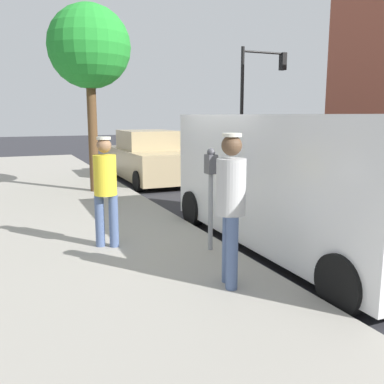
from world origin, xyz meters
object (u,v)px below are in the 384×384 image
Objects in this scene: parked_van at (301,179)px; pedestrian_in_gray at (231,200)px; street_tree at (89,48)px; traffic_light_corner at (258,85)px; parking_meter_near at (211,182)px; pedestrian_in_yellow at (105,185)px; parked_sedan_behind at (149,159)px.

pedestrian_in_gray is at bearing 31.49° from parked_van.
street_tree is (0.21, -7.06, 2.61)m from pedestrian_in_gray.
parked_van is 14.11m from traffic_light_corner.
parking_meter_near is 0.91× the size of pedestrian_in_yellow.
parked_sedan_behind is at bearing -138.47° from street_tree.
parking_meter_near is 1.37m from pedestrian_in_gray.
parked_van is 1.00× the size of traffic_light_corner.
pedestrian_in_yellow is at bearing -17.98° from parked_van.
parked_sedan_behind is 8.50m from traffic_light_corner.
pedestrian_in_gray reaches higher than parking_meter_near.
parked_van reaches higher than parking_meter_near.
street_tree is at bearing 41.53° from parked_sedan_behind.
pedestrian_in_yellow is 5.70m from street_tree.
traffic_light_corner is (-6.78, -4.32, 2.77)m from parked_sedan_behind.
pedestrian_in_yellow is at bearing -29.54° from parking_meter_near.
pedestrian_in_gray is 16.05m from traffic_light_corner.
traffic_light_corner is at bearing -124.81° from parking_meter_near.
pedestrian_in_gray is (0.39, 1.31, 0.00)m from parking_meter_near.
street_tree reaches higher than parking_meter_near.
street_tree reaches higher than parked_van.
parked_sedan_behind is (-1.55, -7.64, -0.43)m from parking_meter_near.
street_tree is (2.10, -5.90, 2.64)m from parked_van.
pedestrian_in_gray is at bearing 56.74° from traffic_light_corner.
pedestrian_in_gray is 9.17m from parked_sedan_behind.
pedestrian_in_yellow is at bearing 49.08° from traffic_light_corner.
parked_van reaches higher than parked_sedan_behind.
parked_van is 7.81m from parked_sedan_behind.
parking_meter_near is 0.34× the size of parked_sedan_behind.
pedestrian_in_gray is 0.34× the size of parked_van.
parked_van is 6.79m from street_tree.
parking_meter_near is at bearing 78.57° from parked_sedan_behind.
traffic_light_corner reaches higher than pedestrian_in_yellow.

